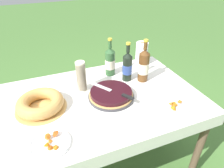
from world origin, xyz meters
name	(u,v)px	position (x,y,z in m)	size (l,w,h in m)	color
ground_plane	(101,163)	(0.00, 0.00, 0.00)	(16.00, 16.00, 0.00)	#4C7A38
garden_table	(99,107)	(0.00, 0.00, 0.67)	(1.48, 0.94, 0.75)	brown
tablecloth	(99,100)	(0.00, 0.00, 0.74)	(1.49, 0.95, 0.10)	white
berry_tart	(111,94)	(0.09, -0.03, 0.78)	(0.33, 0.33, 0.06)	#38383D
serving_knife	(114,92)	(0.10, -0.05, 0.82)	(0.23, 0.33, 0.01)	silver
bundt_cake	(40,103)	(-0.40, 0.04, 0.80)	(0.34, 0.34, 0.09)	tan
cup_stack	(81,77)	(-0.08, 0.15, 0.87)	(0.07, 0.07, 0.24)	beige
cider_bottle_green	(110,62)	(0.21, 0.30, 0.88)	(0.08, 0.08, 0.33)	#2D562D
cider_bottle_amber	(144,66)	(0.42, 0.10, 0.89)	(0.09, 0.09, 0.35)	brown
juice_bottle_red	(127,66)	(0.30, 0.16, 0.88)	(0.08, 0.08, 0.33)	black
snack_plate_near	(50,143)	(-0.38, -0.30, 0.76)	(0.23, 0.23, 0.06)	white
snack_plate_left	(173,106)	(0.44, -0.29, 0.76)	(0.22, 0.22, 0.05)	white
paper_towel_roll	(142,54)	(0.55, 0.36, 0.86)	(0.11, 0.11, 0.22)	white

